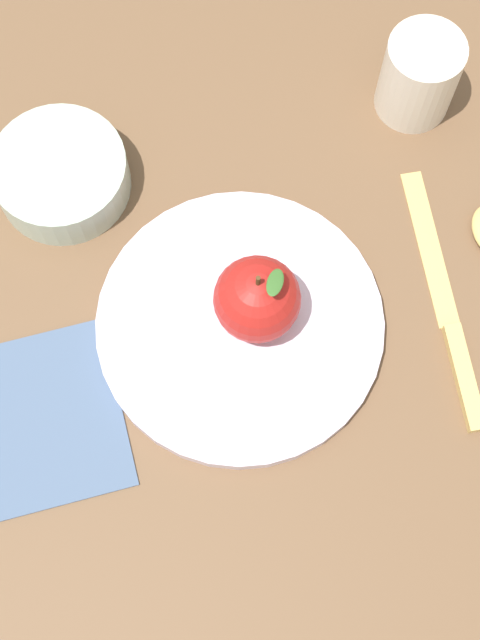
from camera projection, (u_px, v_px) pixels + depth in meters
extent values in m
plane|color=brown|center=(271.00, 322.00, 0.74)|extent=(2.40, 2.40, 0.00)
cylinder|color=silver|center=(240.00, 325.00, 0.73)|extent=(0.23, 0.23, 0.01)
torus|color=silver|center=(240.00, 324.00, 0.73)|extent=(0.23, 0.23, 0.01)
sphere|color=#B21E19|center=(258.00, 297.00, 0.69)|extent=(0.07, 0.07, 0.07)
cylinder|color=#4C3319|center=(259.00, 279.00, 0.66)|extent=(0.00, 0.00, 0.01)
ellipsoid|color=#386628|center=(272.00, 279.00, 0.65)|extent=(0.01, 0.02, 0.01)
cylinder|color=#B2C6B2|center=(61.00, 175.00, 0.76)|extent=(0.11, 0.11, 0.04)
torus|color=#B2C6B2|center=(58.00, 166.00, 0.75)|extent=(0.11, 0.11, 0.01)
cylinder|color=#8E9F8E|center=(58.00, 167.00, 0.75)|extent=(0.09, 0.09, 0.01)
cylinder|color=silver|center=(419.00, 76.00, 0.77)|extent=(0.07, 0.07, 0.08)
torus|color=silver|center=(428.00, 50.00, 0.73)|extent=(0.07, 0.07, 0.01)
cylinder|color=#A0998B|center=(427.00, 51.00, 0.73)|extent=(0.05, 0.05, 0.01)
cube|color=#D8B766|center=(430.00, 248.00, 0.76)|extent=(0.07, 0.14, 0.00)
cube|color=#D8B766|center=(464.00, 377.00, 0.72)|extent=(0.05, 0.09, 0.01)
cube|color=slate|center=(46.00, 418.00, 0.71)|extent=(0.17, 0.18, 0.00)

